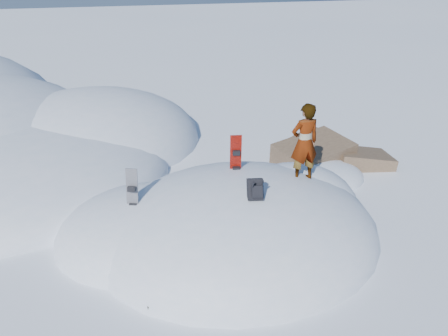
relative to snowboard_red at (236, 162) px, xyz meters
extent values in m
plane|color=white|center=(-0.16, -0.88, -1.60)|extent=(120.00, 120.00, 0.00)
ellipsoid|color=silver|center=(-0.16, -0.88, -1.60)|extent=(7.00, 6.00, 3.00)
ellipsoid|color=silver|center=(-2.36, -0.28, -1.60)|extent=(4.40, 4.00, 2.20)
ellipsoid|color=silver|center=(1.64, -0.08, -1.60)|extent=(3.60, 3.20, 2.50)
ellipsoid|color=silver|center=(-6.16, 4.12, -1.60)|extent=(10.00, 9.00, 2.80)
ellipsoid|color=silver|center=(-3.66, 6.62, -1.60)|extent=(8.00, 8.00, 3.60)
ellipsoid|color=silver|center=(-5.66, 3.12, -1.60)|extent=(6.00, 5.00, 1.80)
cube|color=brown|center=(3.44, 2.52, -1.50)|extent=(2.82, 2.41, 1.62)
cube|color=brown|center=(5.04, 2.12, -1.70)|extent=(2.16, 1.80, 1.33)
cube|color=brown|center=(4.04, 3.72, -1.60)|extent=(2.08, 2.01, 1.10)
ellipsoid|color=silver|center=(3.04, 1.52, -1.60)|extent=(3.20, 2.40, 1.00)
cube|color=red|center=(0.00, 0.02, -0.02)|extent=(0.31, 0.19, 1.53)
cube|color=black|center=(0.00, -0.05, 0.29)|extent=(0.20, 0.14, 0.13)
cube|color=black|center=(0.00, -0.05, -0.17)|extent=(0.20, 0.14, 0.13)
cube|color=black|center=(-2.63, -0.47, -0.41)|extent=(0.36, 0.36, 1.45)
cube|color=black|center=(-2.63, -0.53, -0.12)|extent=(0.21, 0.17, 0.13)
cube|color=black|center=(-2.63, -0.53, -0.56)|extent=(0.21, 0.17, 0.13)
cube|color=black|center=(-0.02, -1.56, 0.05)|extent=(0.41, 0.45, 0.53)
cube|color=black|center=(-0.02, -1.70, 0.07)|extent=(0.27, 0.24, 0.29)
cylinder|color=black|center=(-0.12, -1.68, 0.18)|extent=(0.04, 0.19, 0.35)
cylinder|color=black|center=(0.09, -1.68, 0.18)|extent=(0.04, 0.19, 0.35)
cube|color=black|center=(-2.33, -2.68, -1.50)|extent=(0.78, 0.62, 0.19)
cube|color=black|center=(-2.01, -2.46, -1.41)|extent=(0.45, 0.39, 0.13)
imported|color=slate|center=(1.55, -0.60, 0.61)|extent=(0.75, 0.52, 1.97)
camera|label=1|loc=(-2.85, -9.50, 4.61)|focal=35.00mm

